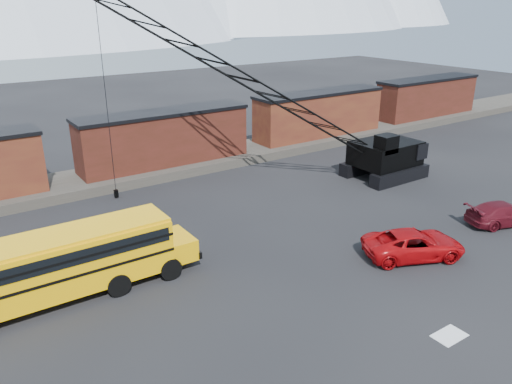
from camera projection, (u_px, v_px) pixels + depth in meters
ground at (368, 295)px, 23.10m from camera, size 160.00×160.00×0.00m
gravel_berm at (166, 167)px, 39.96m from camera, size 120.00×5.00×0.70m
boxcar_mid at (164, 138)px, 39.10m from camera, size 13.70×3.10×4.17m
boxcar_east_near at (319, 114)px, 47.53m from camera, size 13.70×3.10×4.17m
boxcar_east_far at (427, 97)px, 55.96m from camera, size 13.70×3.10×4.17m
snow_patch at (449, 336)px, 20.27m from camera, size 1.40×0.90×0.02m
school_bus at (67, 262)px, 22.37m from camera, size 11.65×2.65×3.19m
red_pickup at (414, 244)px, 26.33m from camera, size 5.87×4.44×1.48m
maroon_suv at (504, 213)px, 30.30m from camera, size 5.13×3.32×1.38m
crawler_crane at (248, 81)px, 33.57m from camera, size 22.04×9.82×13.72m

